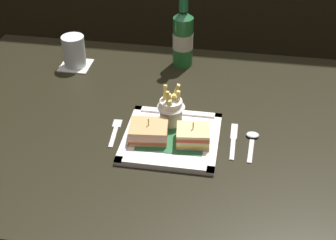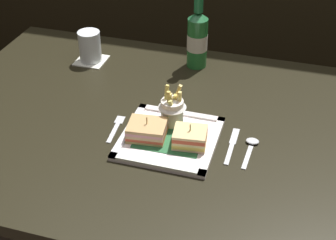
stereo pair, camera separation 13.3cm
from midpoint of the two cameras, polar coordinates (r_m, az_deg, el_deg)
dining_table at (r=1.45m, az=-3.00°, el=-3.76°), size 1.39×0.95×0.76m
square_plate at (r=1.32m, az=-2.49°, el=-2.25°), size 0.25×0.25×0.02m
sandwich_half_left at (r=1.31m, az=-5.17°, el=-1.47°), size 0.11×0.09×0.06m
sandwich_half_right at (r=1.29m, az=-0.05°, el=-1.95°), size 0.09×0.08×0.07m
fries_cup at (r=1.35m, az=-2.49°, el=1.40°), size 0.08×0.08×0.12m
beer_bottle at (r=1.64m, az=-0.73°, el=9.65°), size 0.07×0.07×0.28m
drink_coaster at (r=1.71m, az=-12.88°, el=6.12°), size 0.10×0.10×0.00m
water_glass at (r=1.69m, az=-13.08°, el=7.52°), size 0.08×0.08×0.10m
fork at (r=1.37m, az=-8.94°, el=-1.37°), size 0.03×0.13×0.00m
knife at (r=1.33m, az=4.77°, el=-2.37°), size 0.02×0.16×0.00m
spoon at (r=1.33m, az=6.94°, el=-2.31°), size 0.04×0.13×0.01m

